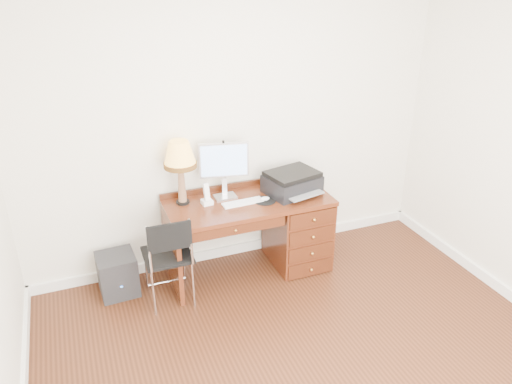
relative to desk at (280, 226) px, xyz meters
name	(u,v)px	position (x,y,z in m)	size (l,w,h in m)	color
ground	(316,370)	(-0.32, -1.40, -0.41)	(4.00, 4.00, 0.00)	#32170B
room_shell	(281,313)	(-0.32, -0.77, -0.36)	(4.00, 4.00, 4.00)	silver
desk	(280,226)	(0.00, 0.00, 0.00)	(1.50, 0.67, 0.75)	#572412
monitor	(223,163)	(-0.50, 0.17, 0.66)	(0.45, 0.19, 0.52)	silver
keyboard	(243,203)	(-0.39, -0.04, 0.34)	(0.37, 0.11, 0.01)	white
mouse_pad	(265,200)	(-0.19, -0.07, 0.35)	(0.20, 0.20, 0.04)	black
printer	(292,182)	(0.12, 0.01, 0.44)	(0.54, 0.46, 0.21)	black
leg_lamp	(180,158)	(-0.89, 0.16, 0.77)	(0.29, 0.29, 0.59)	black
phone	(207,198)	(-0.69, 0.06, 0.39)	(0.10, 0.10, 0.20)	white
pen_cup	(281,182)	(0.06, 0.14, 0.39)	(0.09, 0.09, 0.11)	black
chair	(168,252)	(-1.12, -0.23, 0.10)	(0.40, 0.41, 0.85)	black
equipment_box	(118,274)	(-1.54, 0.10, -0.22)	(0.32, 0.32, 0.38)	black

